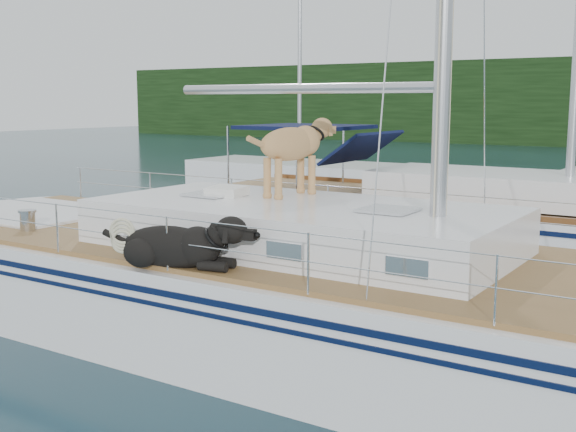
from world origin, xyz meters
The scene contains 4 objects.
ground centered at (0.00, 0.00, 0.00)m, with size 120.00×120.00×0.00m, color black.
main_sailboat centered at (0.09, 0.00, 0.68)m, with size 12.00×3.94×14.01m.
neighbor_sailboat centered at (0.41, 6.15, 0.63)m, with size 11.00×3.50×13.30m.
bg_boat_west centered at (-8.00, 14.00, 0.45)m, with size 8.00×3.00×11.65m.
Camera 1 is at (5.50, -7.48, 3.06)m, focal length 45.00 mm.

